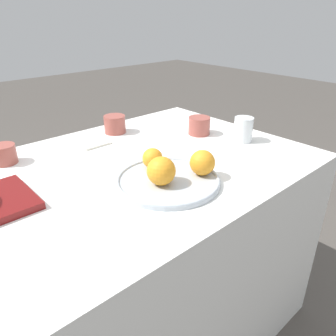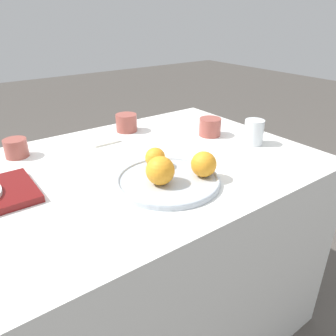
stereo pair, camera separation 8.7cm
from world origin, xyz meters
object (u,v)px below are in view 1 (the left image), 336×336
cup_3 (199,126)px  fruit_platter (168,180)px  cup_2 (115,124)px  napkin (92,142)px  orange_0 (202,163)px  orange_1 (161,171)px  orange_2 (153,158)px  cup_0 (4,154)px  water_glass (243,129)px

cup_3 → fruit_platter: bearing=-148.6°
fruit_platter → cup_2: size_ratio=3.51×
fruit_platter → napkin: bearing=90.5°
cup_2 → napkin: size_ratio=0.77×
orange_0 → orange_1: orange_1 is taller
orange_2 → cup_2: size_ratio=0.74×
cup_0 → napkin: bearing=-6.0°
orange_0 → napkin: bearing=102.1°
orange_1 → napkin: size_ratio=0.73×
napkin → fruit_platter: bearing=-89.5°
orange_2 → cup_0: (-0.33, 0.38, -0.01)m
water_glass → cup_2: (-0.32, 0.42, -0.01)m
orange_1 → water_glass: (0.48, 0.07, -0.01)m
orange_2 → cup_3: 0.39m
fruit_platter → orange_1: 0.06m
fruit_platter → cup_0: (-0.31, 0.47, 0.02)m
orange_1 → fruit_platter: bearing=13.6°
orange_2 → napkin: orange_2 is taller
orange_2 → cup_2: orange_2 is taller
fruit_platter → orange_1: (-0.03, -0.01, 0.05)m
water_glass → cup_2: bearing=127.1°
fruit_platter → water_glass: water_glass is taller
cup_3 → water_glass: bearing=-68.3°
cup_3 → napkin: size_ratio=0.77×
orange_0 → cup_3: 0.40m
orange_0 → water_glass: (0.35, 0.11, -0.00)m
orange_1 → napkin: (0.03, 0.45, -0.05)m
orange_2 → water_glass: bearing=-3.8°
orange_0 → cup_3: size_ratio=0.88×
napkin → orange_0: bearing=-77.9°
napkin → water_glass: bearing=-39.5°
water_glass → cup_3: (-0.07, 0.17, -0.01)m
fruit_platter → orange_2: orange_2 is taller
water_glass → cup_2: water_glass is taller
orange_1 → cup_2: 0.52m
orange_0 → cup_2: bearing=86.3°
water_glass → cup_0: size_ratio=1.21×
orange_0 → water_glass: water_glass is taller
fruit_platter → orange_0: bearing=-23.7°
water_glass → napkin: bearing=140.5°
fruit_platter → cup_0: size_ratio=3.95×
orange_2 → cup_0: bearing=131.1°
cup_0 → cup_2: 0.45m
orange_1 → orange_2: 0.11m
orange_1 → water_glass: bearing=8.4°
cup_2 → cup_3: (0.25, -0.25, -0.00)m
cup_0 → cup_3: 0.74m
orange_0 → orange_1: 0.14m
cup_3 → orange_0: bearing=-135.6°
orange_2 → fruit_platter: bearing=-100.8°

